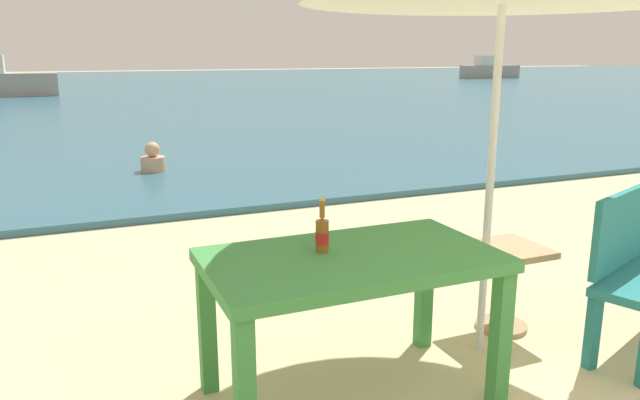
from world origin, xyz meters
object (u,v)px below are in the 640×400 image
Objects in this scene: picnic_table_green at (351,276)px; swimmer_person at (153,160)px; beer_bottle_amber at (322,233)px; boat_ferry at (489,70)px; side_table_wood at (505,275)px.

swimmer_person is (-0.10, 6.14, -0.41)m from picnic_table_green.
beer_bottle_amber is (-0.12, 0.09, 0.20)m from picnic_table_green.
beer_bottle_amber is 0.65× the size of swimmer_person.
side_table_wood is at bearing -127.92° from boat_ferry.
beer_bottle_amber is 1.45m from side_table_wood.
side_table_wood is 37.35m from boat_ferry.
picnic_table_green is at bearing -164.57° from side_table_wood.
side_table_wood is 5.95m from swimmer_person.
swimmer_person is 0.11× the size of boat_ferry.
beer_bottle_amber is 0.49× the size of side_table_wood.
swimmer_person is (0.02, 6.05, -0.61)m from beer_bottle_amber.
picnic_table_green is 38.37m from boat_ferry.
picnic_table_green is 3.41× the size of swimmer_person.
side_table_wood is (1.34, 0.25, -0.50)m from beer_bottle_amber.
boat_ferry is at bearing 50.95° from picnic_table_green.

